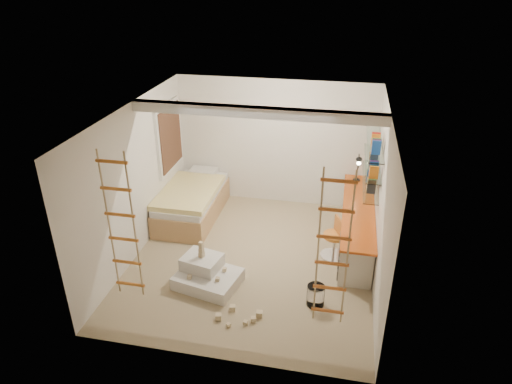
% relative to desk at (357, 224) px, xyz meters
% --- Properties ---
extents(floor, '(4.50, 4.50, 0.00)m').
position_rel_desk_xyz_m(floor, '(-1.72, -0.86, -0.40)').
color(floor, '#988462').
rests_on(floor, ground).
extents(ceiling_beam, '(4.00, 0.18, 0.16)m').
position_rel_desk_xyz_m(ceiling_beam, '(-1.72, -0.56, 2.12)').
color(ceiling_beam, white).
rests_on(ceiling_beam, ceiling).
extents(window_frame, '(0.06, 1.15, 1.35)m').
position_rel_desk_xyz_m(window_frame, '(-3.69, 0.64, 1.15)').
color(window_frame, white).
rests_on(window_frame, wall_left).
extents(window_blind, '(0.02, 1.00, 1.20)m').
position_rel_desk_xyz_m(window_blind, '(-3.65, 0.64, 1.15)').
color(window_blind, '#4C2D1E').
rests_on(window_blind, window_frame).
extents(rope_ladder_left, '(0.41, 0.04, 2.13)m').
position_rel_desk_xyz_m(rope_ladder_left, '(-3.07, -2.61, 1.11)').
color(rope_ladder_left, orange).
rests_on(rope_ladder_left, ceiling).
extents(rope_ladder_right, '(0.41, 0.04, 2.13)m').
position_rel_desk_xyz_m(rope_ladder_right, '(-0.37, -2.61, 1.11)').
color(rope_ladder_right, '#C35B21').
rests_on(rope_ladder_right, ceiling).
extents(waste_bin, '(0.26, 0.26, 0.33)m').
position_rel_desk_xyz_m(waste_bin, '(-0.56, -1.81, -0.24)').
color(waste_bin, white).
rests_on(waste_bin, floor).
extents(desk, '(0.56, 2.80, 0.75)m').
position_rel_desk_xyz_m(desk, '(0.00, 0.00, 0.00)').
color(desk, '#C75117').
rests_on(desk, floor).
extents(shelves, '(0.25, 1.80, 0.71)m').
position_rel_desk_xyz_m(shelves, '(0.15, 0.27, 1.10)').
color(shelves, white).
rests_on(shelves, wall_right).
extents(bed, '(1.02, 2.00, 0.69)m').
position_rel_desk_xyz_m(bed, '(-3.20, 0.36, -0.07)').
color(bed, '#AD7F51').
rests_on(bed, floor).
extents(task_lamp, '(0.14, 0.36, 0.57)m').
position_rel_desk_xyz_m(task_lamp, '(-0.05, 0.96, 0.73)').
color(task_lamp, black).
rests_on(task_lamp, desk).
extents(swivel_chair, '(0.58, 0.58, 0.74)m').
position_rel_desk_xyz_m(swivel_chair, '(-0.36, -0.50, -0.13)').
color(swivel_chair, orange).
rests_on(swivel_chair, floor).
extents(play_platform, '(1.09, 0.93, 0.42)m').
position_rel_desk_xyz_m(play_platform, '(-2.30, -1.64, -0.24)').
color(play_platform, silver).
rests_on(play_platform, floor).
extents(toy_blocks, '(1.24, 1.07, 0.69)m').
position_rel_desk_xyz_m(toy_blocks, '(-1.95, -1.99, -0.17)').
color(toy_blocks, '#CCB284').
rests_on(toy_blocks, floor).
extents(books, '(0.14, 0.70, 0.92)m').
position_rel_desk_xyz_m(books, '(0.15, 0.27, 1.20)').
color(books, '#262626').
rests_on(books, shelves).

